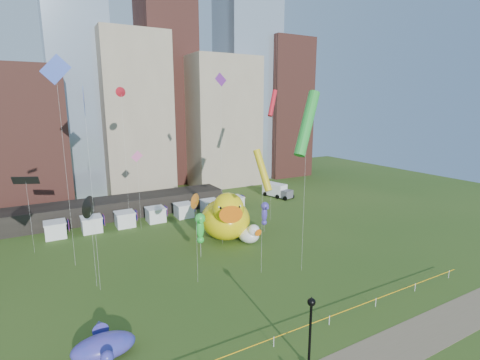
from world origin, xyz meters
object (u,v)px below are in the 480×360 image
small_duck (250,234)px  box_truck (277,190)px  seahorse_green (200,226)px  whale_inflatable (103,345)px  big_duck (226,217)px  seahorse_purple (265,212)px  lamppost (310,325)px

small_duck → box_truck: bearing=34.4°
small_duck → seahorse_green: seahorse_green is taller
small_duck → whale_inflatable: (-21.96, -14.48, -0.36)m
small_duck → seahorse_green: bearing=175.5°
small_duck → whale_inflatable: 26.30m
big_duck → seahorse_green: big_duck is taller
big_duck → seahorse_purple: size_ratio=2.25×
big_duck → lamppost: (-6.60, -26.19, 0.13)m
seahorse_green → seahorse_purple: bearing=33.6°
small_duck → big_duck: bearing=115.3°
big_duck → lamppost: size_ratio=1.83×
seahorse_purple → big_duck: bearing=-174.1°
seahorse_green → box_truck: size_ratio=0.85×
lamppost → box_truck: size_ratio=0.84×
lamppost → small_duck: bearing=69.2°
big_duck → small_duck: size_ratio=2.62×
lamppost → seahorse_green: bearing=87.7°
seahorse_green → seahorse_purple: 12.94m
whale_inflatable → lamppost: size_ratio=1.07×
seahorse_green → lamppost: 22.25m
big_duck → seahorse_purple: 6.59m
seahorse_green → whale_inflatable: bearing=-120.5°
small_duck → seahorse_green: 8.51m
box_truck → lamppost: bearing=-138.8°
big_duck → box_truck: bearing=57.6°
big_duck → small_duck: (2.23, -2.90, -2.08)m
whale_inflatable → box_truck: box_truck is taller
small_duck → seahorse_purple: 5.53m
big_duck → box_truck: (20.53, 16.51, -1.99)m
big_duck → box_truck: big_duck is taller
whale_inflatable → lamppost: 16.03m
big_duck → small_duck: big_duck is taller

